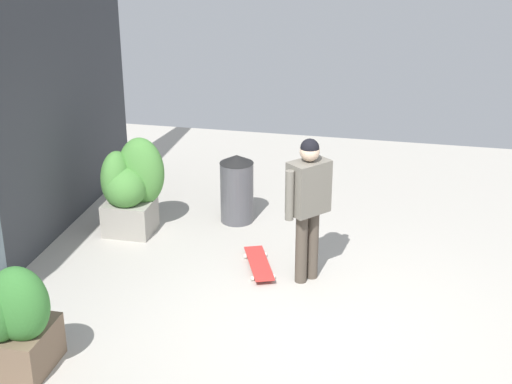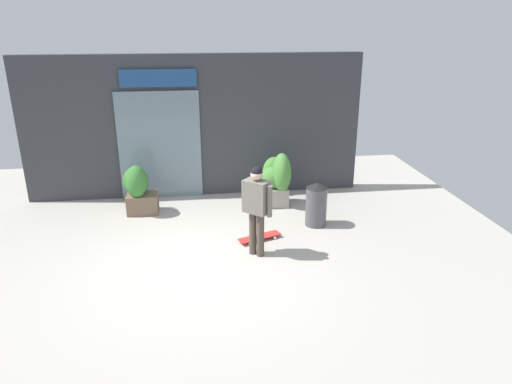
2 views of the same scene
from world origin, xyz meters
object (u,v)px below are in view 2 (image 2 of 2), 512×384
object	(u,v)px
skateboarder	(257,202)
planter_box_left	(138,188)
planter_box_right	(276,178)
skateboard	(260,237)
trash_bin	(316,204)

from	to	relation	value
skateboarder	planter_box_left	distance (m)	3.19
planter_box_left	planter_box_right	bearing A→B (deg)	1.52
skateboard	planter_box_left	xyz separation A→B (m)	(-2.36, 1.67, 0.49)
planter_box_left	trash_bin	world-z (taller)	planter_box_left
skateboarder	planter_box_right	size ratio (longest dim) A/B	1.34
skateboarder	skateboard	world-z (taller)	skateboarder
planter_box_right	skateboarder	bearing A→B (deg)	-108.03
trash_bin	skateboarder	bearing A→B (deg)	-140.64
planter_box_right	skateboard	bearing A→B (deg)	-109.52
skateboard	trash_bin	world-z (taller)	trash_bin
trash_bin	skateboard	bearing A→B (deg)	-155.84
skateboarder	planter_box_right	bearing A→B (deg)	22.91
planter_box_left	planter_box_right	distance (m)	2.99
skateboarder	planter_box_right	world-z (taller)	skateboarder
planter_box_right	planter_box_left	bearing A→B (deg)	-178.48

